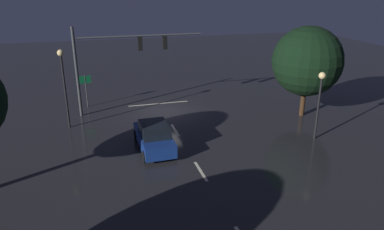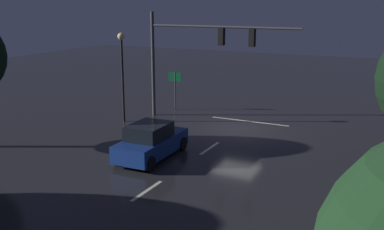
% 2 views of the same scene
% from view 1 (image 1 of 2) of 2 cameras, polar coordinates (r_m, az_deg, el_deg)
% --- Properties ---
extents(ground_plane, '(80.00, 80.00, 0.00)m').
position_cam_1_polar(ground_plane, '(28.63, -4.53, 0.58)').
color(ground_plane, '#232326').
extents(traffic_signal_assembly, '(9.55, 0.47, 6.64)m').
position_cam_1_polar(traffic_signal_assembly, '(27.82, -11.40, 9.46)').
color(traffic_signal_assembly, '#383A3D').
rests_on(traffic_signal_assembly, ground_plane).
extents(lane_dash_far, '(0.16, 2.20, 0.01)m').
position_cam_1_polar(lane_dash_far, '(24.98, -2.68, -2.37)').
color(lane_dash_far, beige).
rests_on(lane_dash_far, ground_plane).
extents(lane_dash_mid, '(0.16, 2.20, 0.01)m').
position_cam_1_polar(lane_dash_mid, '(19.75, 1.39, -8.81)').
color(lane_dash_mid, beige).
rests_on(lane_dash_mid, ground_plane).
extents(stop_bar, '(5.00, 0.16, 0.01)m').
position_cam_1_polar(stop_bar, '(30.49, -5.28, 1.80)').
color(stop_bar, beige).
rests_on(stop_bar, ground_plane).
extents(car_approaching, '(1.99, 4.41, 1.70)m').
position_cam_1_polar(car_approaching, '(22.02, -6.00, -3.43)').
color(car_approaching, navy).
rests_on(car_approaching, ground_plane).
extents(street_lamp_left_kerb, '(0.44, 0.44, 4.41)m').
position_cam_1_polar(street_lamp_left_kerb, '(23.92, 19.47, 3.41)').
color(street_lamp_left_kerb, black).
rests_on(street_lamp_left_kerb, ground_plane).
extents(street_lamp_right_kerb, '(0.44, 0.44, 5.45)m').
position_cam_1_polar(street_lamp_right_kerb, '(25.74, -19.57, 5.99)').
color(street_lamp_right_kerb, black).
rests_on(street_lamp_right_kerb, ground_plane).
extents(route_sign, '(0.90, 0.20, 2.62)m').
position_cam_1_polar(route_sign, '(30.31, -16.36, 4.66)').
color(route_sign, '#383A3D').
rests_on(route_sign, ground_plane).
extents(tree_left_far, '(5.08, 5.08, 6.70)m').
position_cam_1_polar(tree_left_far, '(27.88, 17.64, 8.03)').
color(tree_left_far, '#382314').
rests_on(tree_left_far, ground_plane).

